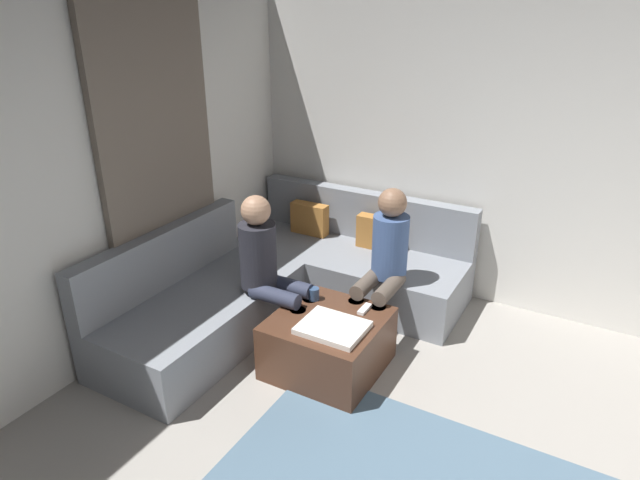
# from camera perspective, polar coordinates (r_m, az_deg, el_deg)

# --- Properties ---
(wall_back) EXTENTS (6.00, 0.12, 2.70)m
(wall_back) POSITION_cam_1_polar(r_m,az_deg,el_deg) (4.70, 26.29, 7.28)
(wall_back) COLOR silver
(wall_back) RESTS_ON ground_plane
(curtain_panel) EXTENTS (0.06, 1.10, 2.50)m
(curtain_panel) POSITION_cam_1_polar(r_m,az_deg,el_deg) (4.39, -16.20, 6.41)
(curtain_panel) COLOR #726659
(curtain_panel) RESTS_ON ground_plane
(sectional_couch) EXTENTS (2.10, 2.55, 0.87)m
(sectional_couch) POSITION_cam_1_polar(r_m,az_deg,el_deg) (4.71, -3.30, -4.21)
(sectional_couch) COLOR gray
(sectional_couch) RESTS_ON ground_plane
(ottoman) EXTENTS (0.76, 0.76, 0.42)m
(ottoman) POSITION_cam_1_polar(r_m,az_deg,el_deg) (4.03, 0.84, -10.66)
(ottoman) COLOR #4C2D1E
(ottoman) RESTS_ON ground_plane
(folded_blanket) EXTENTS (0.44, 0.36, 0.04)m
(folded_blanket) POSITION_cam_1_polar(r_m,az_deg,el_deg) (3.77, 1.32, -9.09)
(folded_blanket) COLOR white
(folded_blanket) RESTS_ON ottoman
(coffee_mug) EXTENTS (0.08, 0.08, 0.10)m
(coffee_mug) POSITION_cam_1_polar(r_m,az_deg,el_deg) (4.12, -0.63, -5.62)
(coffee_mug) COLOR #334C72
(coffee_mug) RESTS_ON ottoman
(game_remote) EXTENTS (0.05, 0.15, 0.02)m
(game_remote) POSITION_cam_1_polar(r_m,az_deg,el_deg) (4.01, 4.65, -7.17)
(game_remote) COLOR white
(game_remote) RESTS_ON ottoman
(person_on_couch_back) EXTENTS (0.30, 0.60, 1.20)m
(person_on_couch_back) POSITION_cam_1_polar(r_m,az_deg,el_deg) (4.24, 6.74, -2.02)
(person_on_couch_back) COLOR brown
(person_on_couch_back) RESTS_ON ground_plane
(person_on_couch_side) EXTENTS (0.60, 0.30, 1.20)m
(person_on_couch_side) POSITION_cam_1_polar(r_m,az_deg,el_deg) (4.11, -5.31, -2.78)
(person_on_couch_side) COLOR #2D3347
(person_on_couch_side) RESTS_ON ground_plane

